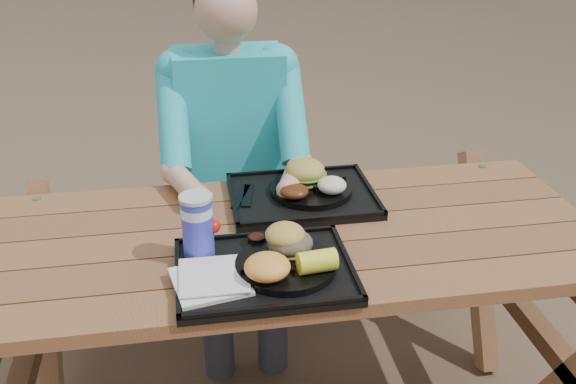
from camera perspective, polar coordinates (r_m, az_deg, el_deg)
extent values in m
cube|color=black|center=(1.66, -2.10, -7.14)|extent=(0.45, 0.35, 0.02)
cube|color=black|center=(2.02, 1.28, -0.45)|extent=(0.45, 0.35, 0.02)
cylinder|color=black|center=(1.65, -0.18, -6.49)|extent=(0.26, 0.26, 0.02)
cylinder|color=black|center=(2.03, 2.06, 0.24)|extent=(0.26, 0.26, 0.02)
cube|color=silver|center=(1.60, -6.94, -7.77)|extent=(0.21, 0.21, 0.02)
cylinder|color=#1925C0|center=(1.68, -8.03, -3.15)|extent=(0.08, 0.08, 0.17)
cylinder|color=black|center=(1.74, -2.81, -4.36)|extent=(0.05, 0.05, 0.03)
cylinder|color=gold|center=(1.75, -0.98, -4.04)|extent=(0.06, 0.06, 0.03)
ellipsoid|color=#F9AE41|center=(1.57, -1.85, -6.66)|extent=(0.11, 0.11, 0.06)
cube|color=black|center=(2.01, -3.59, -0.23)|extent=(0.06, 0.17, 0.01)
ellipsoid|color=#512510|center=(1.95, 0.57, 0.06)|extent=(0.09, 0.09, 0.04)
ellipsoid|color=beige|center=(1.98, 3.92, 0.61)|extent=(0.09, 0.09, 0.05)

